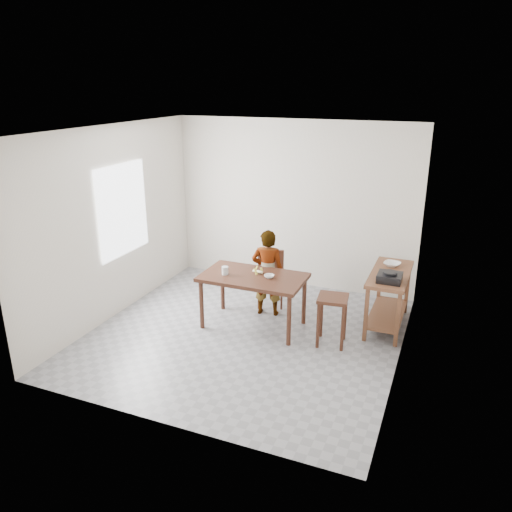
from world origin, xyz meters
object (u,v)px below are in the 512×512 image
at_px(prep_counter, 388,299).
at_px(stool, 332,320).
at_px(dining_table, 253,301).
at_px(dining_chair, 270,279).
at_px(child, 268,273).

height_order(prep_counter, stool, prep_counter).
bearing_deg(stool, dining_table, 175.89).
relative_size(prep_counter, stool, 1.81).
distance_m(prep_counter, dining_chair, 1.75).
xyz_separation_m(prep_counter, dining_chair, (-1.75, 0.05, 0.01)).
height_order(child, dining_chair, child).
distance_m(dining_table, child, 0.51).
relative_size(dining_table, stool, 2.12).
distance_m(child, stool, 1.24).
bearing_deg(dining_table, dining_chair, 92.10).
bearing_deg(dining_table, stool, -4.11).
bearing_deg(stool, prep_counter, 52.85).
distance_m(dining_table, stool, 1.13).
xyz_separation_m(prep_counter, child, (-1.68, -0.26, 0.24)).
distance_m(dining_table, prep_counter, 1.86).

